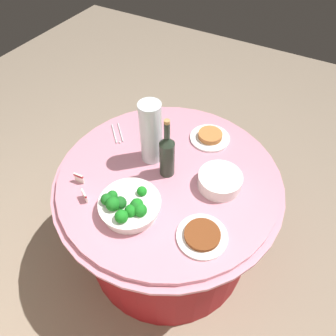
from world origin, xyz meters
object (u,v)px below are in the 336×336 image
at_px(decorative_fruit_vase, 151,134).
at_px(food_plate_stir_fry, 202,235).
at_px(serving_tongs, 118,134).
at_px(label_placard_front, 79,178).
at_px(broccoli_bowl, 129,206).
at_px(label_placard_mid, 84,195).
at_px(label_placard_rear, 151,129).
at_px(plate_stack, 220,181).
at_px(food_plate_peanuts, 210,137).
at_px(wine_bottle, 167,154).

relative_size(decorative_fruit_vase, food_plate_stir_fry, 1.55).
distance_m(serving_tongs, label_placard_front, 0.38).
xyz_separation_m(decorative_fruit_vase, label_placard_front, (0.22, 0.32, -0.13)).
relative_size(food_plate_stir_fry, label_placard_front, 4.00).
height_order(food_plate_stir_fry, label_placard_front, label_placard_front).
relative_size(broccoli_bowl, label_placard_mid, 5.09).
distance_m(decorative_fruit_vase, label_placard_rear, 0.23).
relative_size(plate_stack, food_plate_stir_fry, 0.95).
height_order(serving_tongs, food_plate_peanuts, food_plate_peanuts).
relative_size(wine_bottle, label_placard_rear, 6.11).
distance_m(label_placard_front, label_placard_mid, 0.12).
distance_m(broccoli_bowl, food_plate_peanuts, 0.63).
relative_size(wine_bottle, label_placard_front, 6.11).
distance_m(plate_stack, label_placard_mid, 0.64).
relative_size(wine_bottle, decorative_fruit_vase, 0.99).
xyz_separation_m(broccoli_bowl, wine_bottle, (-0.03, -0.29, 0.08)).
height_order(label_placard_front, label_placard_rear, same).
bearing_deg(broccoli_bowl, label_placard_front, -4.70).
height_order(food_plate_stir_fry, label_placard_mid, label_placard_mid).
bearing_deg(broccoli_bowl, plate_stack, -130.84).
bearing_deg(label_placard_rear, decorative_fruit_vase, 123.87).
height_order(plate_stack, label_placard_rear, plate_stack).
bearing_deg(label_placard_front, wine_bottle, -142.40).
distance_m(decorative_fruit_vase, food_plate_peanuts, 0.37).
relative_size(food_plate_stir_fry, label_placard_rear, 4.00).
distance_m(wine_bottle, food_plate_stir_fry, 0.41).
xyz_separation_m(broccoli_bowl, label_placard_rear, (0.19, -0.50, -0.02)).
height_order(serving_tongs, food_plate_stir_fry, food_plate_stir_fry).
xyz_separation_m(wine_bottle, label_placard_mid, (0.25, 0.33, -0.10)).
xyz_separation_m(plate_stack, wine_bottle, (0.26, 0.05, 0.09)).
distance_m(plate_stack, serving_tongs, 0.65).
bearing_deg(food_plate_peanuts, wine_bottle, 75.49).
bearing_deg(label_placard_mid, wine_bottle, -126.89).
bearing_deg(label_placard_front, food_plate_peanuts, -125.73).
xyz_separation_m(food_plate_peanuts, food_plate_stir_fry, (-0.22, 0.57, -0.00)).
bearing_deg(food_plate_stir_fry, serving_tongs, -27.11).
xyz_separation_m(broccoli_bowl, serving_tongs, (0.35, -0.40, -0.04)).
bearing_deg(label_placard_rear, label_placard_front, 76.26).
height_order(wine_bottle, food_plate_stir_fry, wine_bottle).
relative_size(wine_bottle, food_plate_peanuts, 1.53).
xyz_separation_m(plate_stack, food_plate_peanuts, (0.17, -0.28, -0.02)).
distance_m(decorative_fruit_vase, food_plate_stir_fry, 0.54).
distance_m(decorative_fruit_vase, label_placard_mid, 0.43).
bearing_deg(food_plate_peanuts, label_placard_rear, 21.10).
xyz_separation_m(food_plate_peanuts, label_placard_mid, (0.33, 0.66, 0.02)).
bearing_deg(serving_tongs, wine_bottle, 164.04).
bearing_deg(food_plate_stir_fry, decorative_fruit_vase, -34.85).
xyz_separation_m(broccoli_bowl, label_placard_front, (0.31, -0.03, -0.02)).
bearing_deg(food_plate_stir_fry, plate_stack, -80.75).
bearing_deg(label_placard_front, food_plate_stir_fry, -178.40).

